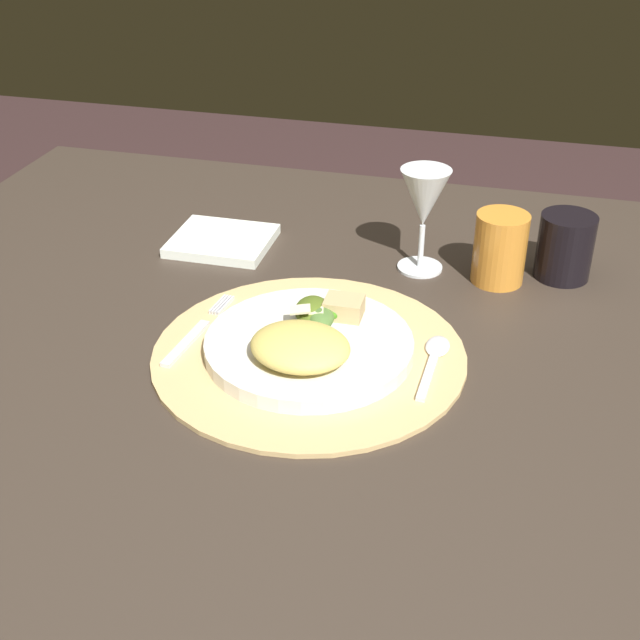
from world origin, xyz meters
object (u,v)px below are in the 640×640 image
Objects in this scene: napkin at (222,241)px; wine_glass at (424,201)px; spoon at (435,355)px; amber_tumbler at (500,248)px; fork at (196,333)px; dinner_plate at (309,345)px; dining_table at (361,429)px; dark_tumbler at (565,247)px.

wine_glass is (0.29, 0.00, 0.09)m from napkin.
spoon is 1.38× the size of amber_tumbler.
napkin is at bearing 178.93° from amber_tumbler.
fork is at bearing -144.47° from amber_tumbler.
amber_tumbler is at bearing 51.20° from dinner_plate.
wine_glass is (0.09, 0.25, 0.09)m from dinner_plate.
spoon is 0.25m from wine_glass.
dining_table is 8.32× the size of fork.
dark_tumbler is (0.14, 0.25, 0.04)m from spoon.
dark_tumbler is at bearing 43.82° from dining_table.
amber_tumbler is 1.08× the size of dark_tumbler.
dinner_plate is at bearing -109.79° from wine_glass.
dinner_plate is at bearing -135.14° from dark_tumbler.
wine_glass reaches higher than napkin.
napkin is at bearing 128.64° from dinner_plate.
dinner_plate is at bearing -169.54° from spoon.
dinner_plate reaches higher than fork.
fork is 0.42m from amber_tumbler.
fork is at bearing -146.79° from dark_tumbler.
amber_tumbler is at bearing 51.98° from dining_table.
dark_tumbler is (0.48, 0.03, 0.04)m from napkin.
dinner_plate is 1.67× the size of wine_glass.
dinner_plate is at bearing -128.80° from amber_tumbler.
spoon is at bearing -33.19° from napkin.
wine_glass is at bearing 103.11° from spoon.
dark_tumbler is at bearing 3.29° from napkin.
wine_glass is 0.12m from amber_tumbler.
amber_tumbler is (0.20, 0.24, 0.03)m from dinner_plate.
dinner_plate is 2.52× the size of amber_tumbler.
fork is at bearing -163.37° from dining_table.
dinner_plate is at bearing -131.06° from dining_table.
wine_glass reaches higher than dining_table.
dinner_plate reaches higher than spoon.
napkin is at bearing 143.11° from dining_table.
spoon is at bearing 10.46° from dinner_plate.
dinner_plate is 1.82× the size of spoon.
dark_tumbler is at bearing 22.58° from amber_tumbler.
dark_tumbler reaches higher than fork.
napkin is 0.30m from wine_glass.
dark_tumbler is at bearing 8.21° from wine_glass.
spoon is 0.92× the size of wine_glass.
dining_table is 10.61× the size of spoon.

